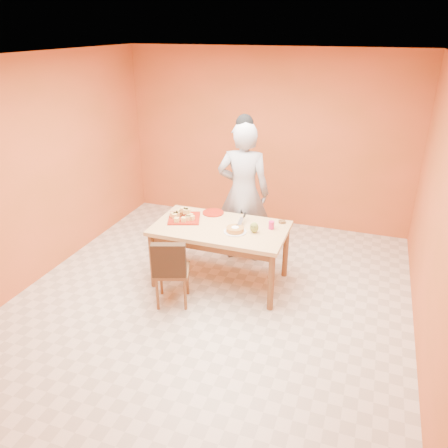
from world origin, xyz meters
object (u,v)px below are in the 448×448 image
(sponge_cake, at_px, (235,229))
(checker_tin, at_px, (282,222))
(person, at_px, (243,193))
(red_dinner_plate, at_px, (213,213))
(dining_table, at_px, (220,234))
(dining_chair, at_px, (171,270))
(egg_ornament, at_px, (254,227))
(magenta_glass, at_px, (271,225))
(pastry_platter, at_px, (184,218))

(sponge_cake, xyz_separation_m, checker_tin, (0.46, 0.44, -0.02))
(person, bearing_deg, red_dinner_plate, 43.28)
(person, bearing_deg, checker_tin, 142.22)
(sponge_cake, bearing_deg, dining_table, 157.19)
(dining_chair, bearing_deg, red_dinner_plate, 62.52)
(red_dinner_plate, bearing_deg, egg_ornament, -30.02)
(dining_chair, distance_m, sponge_cake, 0.87)
(dining_chair, bearing_deg, egg_ornament, 18.24)
(dining_table, distance_m, egg_ornament, 0.46)
(sponge_cake, bearing_deg, red_dinner_plate, 134.89)
(magenta_glass, relative_size, checker_tin, 1.10)
(dining_chair, relative_size, red_dinner_plate, 3.13)
(egg_ornament, bearing_deg, dining_table, -171.47)
(person, bearing_deg, magenta_glass, 125.27)
(sponge_cake, xyz_separation_m, magenta_glass, (0.38, 0.23, 0.01))
(dining_table, height_order, egg_ornament, egg_ornament)
(sponge_cake, relative_size, checker_tin, 2.38)
(dining_table, distance_m, checker_tin, 0.77)
(sponge_cake, bearing_deg, dining_chair, -137.15)
(red_dinner_plate, bearing_deg, checker_tin, 0.00)
(dining_table, bearing_deg, checker_tin, 27.24)
(magenta_glass, distance_m, checker_tin, 0.23)
(person, xyz_separation_m, egg_ornament, (0.36, -0.73, -0.12))
(dining_chair, height_order, checker_tin, dining_chair)
(red_dinner_plate, relative_size, egg_ornament, 2.11)
(dining_chair, height_order, sponge_cake, dining_chair)
(pastry_platter, height_order, red_dinner_plate, pastry_platter)
(egg_ornament, bearing_deg, person, 128.11)
(sponge_cake, height_order, checker_tin, sponge_cake)
(pastry_platter, bearing_deg, magenta_glass, 4.21)
(checker_tin, bearing_deg, person, 149.59)
(red_dinner_plate, xyz_separation_m, sponge_cake, (0.44, -0.44, 0.03))
(pastry_platter, distance_m, red_dinner_plate, 0.40)
(person, distance_m, sponge_cake, 0.83)
(dining_chair, distance_m, person, 1.50)
(dining_chair, bearing_deg, pastry_platter, 81.64)
(dining_table, bearing_deg, sponge_cake, -22.81)
(dining_chair, xyz_separation_m, magenta_glass, (0.96, 0.77, 0.36))
(magenta_glass, bearing_deg, sponge_cake, -148.52)
(egg_ornament, xyz_separation_m, checker_tin, (0.25, 0.38, -0.05))
(dining_chair, relative_size, sponge_cake, 4.10)
(dining_chair, height_order, magenta_glass, magenta_glass)
(dining_chair, relative_size, pastry_platter, 2.23)
(sponge_cake, distance_m, magenta_glass, 0.44)
(person, bearing_deg, pastry_platter, 41.32)
(sponge_cake, bearing_deg, person, 100.36)
(dining_table, xyz_separation_m, magenta_glass, (0.59, 0.14, 0.14))
(red_dinner_plate, distance_m, checker_tin, 0.90)
(dining_chair, bearing_deg, sponge_cake, 23.80)
(pastry_platter, relative_size, sponge_cake, 1.84)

